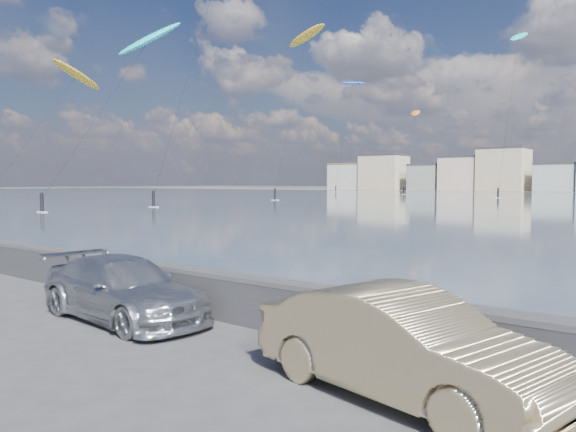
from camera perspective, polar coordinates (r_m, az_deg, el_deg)
name	(u,v)px	position (r m, az deg, el deg)	size (l,w,h in m)	color
ground	(107,346)	(10.86, -17.96, -12.48)	(700.00, 700.00, 0.00)	#333335
seawall	(215,291)	(12.38, -7.45, -7.61)	(400.00, 0.36, 1.08)	#28282B
car_silver	(123,289)	(12.64, -16.40, -7.10)	(1.87, 4.60, 1.34)	#B3B6BB
car_champagne	(403,344)	(8.00, 11.57, -12.67)	(1.56, 4.48, 1.48)	tan
kitesurfer_6	(353,85)	(181.21, 6.57, 13.06)	(7.50, 11.10, 34.49)	blue
kitesurfer_7	(306,39)	(105.76, 1.86, 17.55)	(7.32, 13.41, 31.64)	#BF8C19
kitesurfer_9	(148,42)	(64.18, -14.08, 16.76)	(7.28, 14.04, 20.70)	#19BFBF
kitesurfer_10	(519,40)	(127.20, 22.38, 16.20)	(3.08, 15.63, 34.31)	#19BFBF
kitesurfer_14	(76,77)	(87.82, -20.73, 13.11)	(4.77, 17.80, 20.28)	#BF8C19
kitesurfer_18	(415,114)	(151.40, 12.79, 10.06)	(5.96, 15.75, 22.61)	orange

